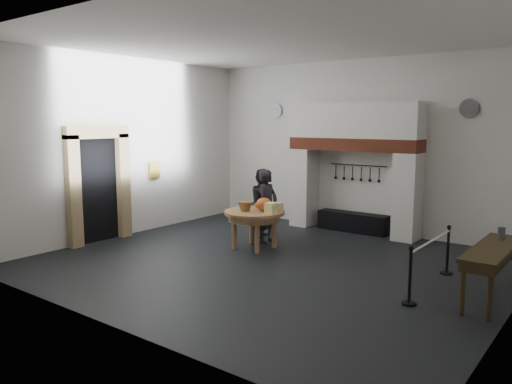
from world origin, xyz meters
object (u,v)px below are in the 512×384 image
Objects in this scene: work_table at (254,212)px; visitor_near at (267,206)px; iron_range at (353,222)px; barrier_post_far at (448,251)px; barrier_post_near at (410,277)px; side_table at (493,249)px; visitor_far at (264,203)px.

visitor_near is (-0.07, 0.60, 0.05)m from work_table.
iron_range is 1.07× the size of visitor_near.
barrier_post_far is at bearing -91.77° from visitor_near.
barrier_post_far is at bearing 90.00° from barrier_post_near.
visitor_near is at bearing 169.67° from side_table.
iron_range is 5.31m from barrier_post_near.
work_table is 4.21m from barrier_post_far.
visitor_far is 1.93× the size of barrier_post_near.
visitor_far is 5.75m from side_table.
visitor_far is at bearing 166.47° from side_table.
side_table is at bearing -38.96° from iron_range.
side_table is 1.48m from barrier_post_far.
visitor_near is at bearing -179.02° from barrier_post_far.
visitor_near reaches higher than side_table.
work_table is 0.61m from visitor_near.
barrier_post_near is at bearing -135.14° from side_table.
barrier_post_near and barrier_post_far have the same top height.
work_table is 5.14m from side_table.
side_table reaches higher than iron_range.
barrier_post_near reaches higher than iron_range.
side_table is at bearing -128.32° from visitor_far.
visitor_far is (-0.47, 1.00, 0.03)m from work_table.
visitor_far is at bearing 114.93° from work_table.
barrier_post_far reaches higher than iron_range.
barrier_post_far is (-0.99, 1.02, -0.42)m from side_table.
barrier_post_far reaches higher than work_table.
visitor_near is 1.02× the size of visitor_far.
visitor_near is 0.57m from visitor_far.
iron_range is 3.20m from work_table.
work_table is 0.63× the size of side_table.
iron_range is 2.69m from visitor_near.
barrier_post_near is 1.00× the size of barrier_post_far.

